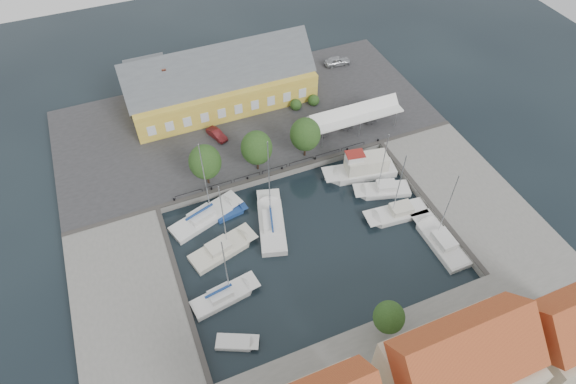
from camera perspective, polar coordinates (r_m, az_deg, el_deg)
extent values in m
plane|color=black|center=(60.13, 2.18, -4.89)|extent=(140.00, 140.00, 0.00)
cube|color=#2D2D30|center=(74.84, -5.01, 8.45)|extent=(56.00, 26.00, 1.00)
cube|color=slate|center=(56.78, -18.19, -12.59)|extent=(12.00, 24.00, 1.00)
cube|color=slate|center=(68.02, 20.11, 0.04)|extent=(12.00, 24.00, 1.00)
cube|color=#383533|center=(65.54, -1.43, 2.32)|extent=(56.00, 0.60, 0.12)
cube|color=#383533|center=(55.99, -12.63, -10.70)|extent=(0.60, 24.00, 0.12)
cube|color=#383533|center=(64.60, 16.29, -1.05)|extent=(0.60, 24.00, 0.12)
cylinder|color=black|center=(63.70, -13.34, -0.90)|extent=(0.24, 0.24, 0.40)
cylinder|color=black|center=(64.05, -9.05, 0.37)|extent=(0.24, 0.24, 0.40)
cylinder|color=black|center=(64.78, -4.83, 1.62)|extent=(0.24, 0.24, 0.40)
cylinder|color=black|center=(65.88, -0.72, 2.82)|extent=(0.24, 0.24, 0.40)
cylinder|color=black|center=(67.34, 3.24, 3.96)|extent=(0.24, 0.24, 0.40)
cylinder|color=black|center=(69.13, 7.02, 5.03)|extent=(0.24, 0.24, 0.40)
cylinder|color=black|center=(71.23, 10.61, 6.02)|extent=(0.24, 0.24, 0.40)
cube|color=gold|center=(76.62, -7.83, 11.83)|extent=(28.00, 10.00, 4.50)
cube|color=#474C51|center=(74.64, -8.11, 14.00)|extent=(28.56, 7.60, 7.60)
cube|color=gold|center=(80.63, -16.01, 11.93)|extent=(6.00, 6.00, 3.50)
cube|color=brown|center=(72.55, -14.47, 13.58)|extent=(0.60, 0.60, 1.20)
cube|color=white|center=(71.25, 7.93, 9.10)|extent=(14.00, 4.00, 0.25)
cylinder|color=silver|center=(68.61, 4.08, 6.22)|extent=(0.10, 0.10, 2.70)
cylinder|color=silver|center=(71.04, 2.83, 8.01)|extent=(0.10, 0.10, 2.70)
cylinder|color=silver|center=(70.92, 8.50, 7.39)|extent=(0.10, 0.10, 2.70)
cylinder|color=silver|center=(73.28, 7.17, 9.10)|extent=(0.10, 0.10, 2.70)
cylinder|color=silver|center=(73.66, 12.64, 8.45)|extent=(0.10, 0.10, 2.70)
cylinder|color=silver|center=(75.93, 11.24, 10.08)|extent=(0.10, 0.10, 2.70)
cylinder|color=black|center=(64.40, -9.48, 1.73)|extent=(0.30, 0.30, 2.10)
ellipsoid|color=#1F3F16|center=(62.41, -9.80, 3.53)|extent=(4.20, 4.20, 4.83)
cylinder|color=black|center=(65.52, -3.62, 3.43)|extent=(0.30, 0.30, 2.10)
ellipsoid|color=#1F3F16|center=(63.57, -3.74, 5.25)|extent=(4.20, 4.20, 4.83)
cylinder|color=black|center=(67.36, 2.00, 5.02)|extent=(0.30, 0.30, 2.10)
ellipsoid|color=#1F3F16|center=(65.46, 2.06, 6.84)|extent=(4.20, 4.20, 4.83)
imported|color=#B2B5BA|center=(85.88, 5.87, 15.20)|extent=(4.66, 2.33, 1.52)
imported|color=maroon|center=(71.18, -8.44, 6.79)|extent=(2.54, 3.92, 1.22)
cube|color=silver|center=(60.35, -1.92, -4.37)|extent=(5.23, 8.76, 1.50)
cube|color=silver|center=(60.37, -2.03, -3.14)|extent=(5.56, 10.31, 0.08)
cube|color=silver|center=(59.49, -1.97, -3.48)|extent=(2.92, 3.74, 0.90)
cylinder|color=silver|center=(56.15, -2.25, 1.28)|extent=(0.12, 0.12, 12.34)
cube|color=navy|center=(58.78, -1.97, -3.18)|extent=(1.34, 4.02, 0.22)
cube|color=silver|center=(67.60, 9.10, 2.20)|extent=(8.62, 4.47, 1.80)
cube|color=silver|center=(66.64, 8.36, 2.64)|extent=(10.21, 4.64, 0.08)
cube|color=beige|center=(66.21, 9.30, 3.41)|extent=(6.01, 3.57, 2.20)
cube|color=silver|center=(64.69, 7.91, 4.07)|extent=(2.52, 2.06, 1.20)
cube|color=maroon|center=(64.25, 7.97, 4.48)|extent=(2.74, 2.19, 0.10)
cube|color=silver|center=(65.82, 11.54, 0.06)|extent=(6.59, 4.18, 1.30)
cube|color=silver|center=(65.11, 10.98, 0.41)|extent=(7.73, 4.43, 0.08)
cube|color=silver|center=(64.94, 11.56, 0.73)|extent=(2.84, 2.37, 0.90)
cylinder|color=silver|center=(61.65, 11.19, 3.35)|extent=(0.12, 0.12, 9.55)
cube|color=silver|center=(63.63, 13.23, -2.54)|extent=(6.99, 3.41, 1.30)
cube|color=silver|center=(62.77, 12.65, -2.32)|extent=(8.33, 3.42, 0.08)
cube|color=beige|center=(62.70, 13.27, -1.91)|extent=(2.87, 2.15, 0.90)
cylinder|color=silver|center=(58.87, 13.01, 0.70)|extent=(0.12, 0.12, 10.16)
cube|color=silver|center=(61.75, 17.86, -6.17)|extent=(2.98, 7.44, 1.30)
cube|color=silver|center=(61.59, 17.53, -5.16)|extent=(2.87, 8.92, 0.08)
cube|color=silver|center=(60.94, 18.01, -5.41)|extent=(2.02, 2.98, 0.90)
cylinder|color=silver|center=(57.99, 18.36, -1.69)|extent=(0.12, 0.12, 10.38)
cube|color=silver|center=(62.14, -10.25, -3.47)|extent=(8.46, 5.27, 1.30)
cube|color=silver|center=(61.89, -9.58, -2.60)|extent=(9.93, 5.67, 0.08)
cube|color=silver|center=(61.31, -10.24, -2.70)|extent=(3.64, 2.87, 0.90)
cylinder|color=silver|center=(57.80, -9.80, 1.33)|extent=(0.12, 0.12, 11.61)
cube|color=navy|center=(60.69, -10.49, -2.34)|extent=(3.84, 1.48, 0.22)
cube|color=beige|center=(58.86, -8.24, -7.16)|extent=(7.36, 4.64, 1.30)
cube|color=beige|center=(58.51, -7.61, -6.37)|extent=(8.64, 4.88, 0.08)
cube|color=beige|center=(57.97, -8.22, -6.43)|extent=(3.16, 2.65, 0.90)
cylinder|color=silver|center=(54.64, -7.68, -3.00)|extent=(0.12, 0.12, 10.23)
cube|color=silver|center=(55.42, -8.03, -12.54)|extent=(6.67, 3.40, 1.30)
cube|color=silver|center=(54.94, -7.35, -11.83)|extent=(7.92, 3.50, 0.08)
cube|color=silver|center=(54.45, -8.01, -11.87)|extent=(2.78, 2.03, 0.90)
cylinder|color=silver|center=(51.09, -7.37, -8.97)|extent=(0.12, 0.12, 9.37)
cube|color=navy|center=(53.79, -8.25, -11.54)|extent=(3.18, 0.71, 0.22)
cube|color=silver|center=(52.90, -6.45, -17.38)|extent=(4.04, 3.11, 0.90)
cube|color=silver|center=(52.40, -5.98, -17.19)|extent=(4.67, 3.35, 0.08)
cube|color=navy|center=(62.40, -7.05, -2.60)|extent=(3.66, 2.23, 0.80)
cube|color=navy|center=(62.16, -6.73, -2.19)|extent=(4.32, 2.27, 0.08)
cube|color=beige|center=(48.49, 18.87, -20.02)|extent=(12.00, 8.00, 7.50)
cube|color=#B35626|center=(44.10, 20.51, -17.48)|extent=(12.36, 6.50, 6.50)
cube|color=brown|center=(41.37, 17.73, -18.30)|extent=(0.70, 0.70, 1.00)
cube|color=brown|center=(43.94, 23.57, -15.22)|extent=(0.60, 0.60, 0.80)
cube|color=beige|center=(54.76, 29.72, -15.06)|extent=(9.00, 7.00, 6.50)
cube|color=brown|center=(48.59, 30.61, -12.78)|extent=(0.70, 0.70, 1.00)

